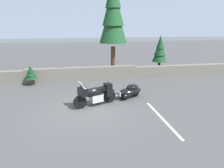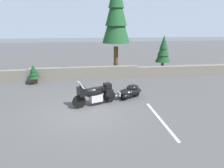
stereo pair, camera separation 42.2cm
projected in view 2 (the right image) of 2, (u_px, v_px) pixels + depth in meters
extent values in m
plane|color=#4C4C4F|center=(87.00, 110.00, 9.65)|extent=(80.00, 80.00, 0.00)
cube|color=slate|center=(85.00, 73.00, 14.83)|extent=(8.00, 0.50, 0.95)
cube|color=slate|center=(186.00, 71.00, 15.99)|extent=(8.00, 0.52, 0.82)
cube|color=#99A8BF|center=(82.00, 16.00, 98.13)|extent=(240.00, 80.00, 16.00)
cylinder|color=black|center=(79.00, 102.00, 9.75)|extent=(0.67, 0.36, 0.66)
cylinder|color=black|center=(109.00, 96.00, 10.50)|extent=(0.67, 0.36, 0.66)
cube|color=silver|center=(96.00, 98.00, 10.13)|extent=(0.71, 0.62, 0.36)
ellipsoid|color=black|center=(94.00, 92.00, 10.00)|extent=(1.28, 0.82, 0.48)
cube|color=black|center=(82.00, 91.00, 9.68)|extent=(0.52, 0.61, 0.40)
cube|color=#9EB7C6|center=(80.00, 85.00, 9.56)|extent=(0.33, 0.48, 0.34)
cube|color=black|center=(99.00, 89.00, 10.10)|extent=(0.65, 0.53, 0.16)
cube|color=black|center=(107.00, 86.00, 10.29)|extent=(0.44, 0.49, 0.28)
cube|color=black|center=(109.00, 93.00, 10.09)|extent=(0.43, 0.29, 0.32)
cube|color=black|center=(104.00, 90.00, 10.60)|extent=(0.43, 0.29, 0.32)
cylinder|color=silver|center=(82.00, 87.00, 9.64)|extent=(0.28, 0.67, 0.04)
cylinder|color=silver|center=(80.00, 97.00, 9.71)|extent=(0.26, 0.15, 0.54)
cylinder|color=black|center=(123.00, 96.00, 10.92)|extent=(0.45, 0.24, 0.44)
cylinder|color=black|center=(136.00, 93.00, 11.29)|extent=(0.45, 0.24, 0.44)
ellipsoid|color=black|center=(130.00, 92.00, 11.06)|extent=(1.64, 1.15, 0.40)
ellipsoid|color=black|center=(133.00, 87.00, 11.08)|extent=(0.87, 0.77, 0.32)
cube|color=silver|center=(119.00, 94.00, 10.75)|extent=(0.17, 0.32, 0.24)
ellipsoid|color=black|center=(127.00, 96.00, 10.63)|extent=(0.54, 0.31, 0.20)
ellipsoid|color=black|center=(120.00, 93.00, 11.17)|extent=(0.54, 0.31, 0.20)
cylinder|color=silver|center=(112.00, 97.00, 10.60)|extent=(0.68, 0.29, 0.05)
cylinder|color=brown|center=(116.00, 61.00, 16.27)|extent=(0.36, 0.36, 2.26)
cone|color=#1E5128|center=(116.00, 19.00, 15.36)|extent=(2.17, 2.17, 3.57)
cone|color=#1E5128|center=(116.00, 4.00, 15.06)|extent=(1.69, 1.69, 3.12)
cylinder|color=brown|center=(162.00, 69.00, 16.51)|extent=(0.22, 0.22, 0.91)
cone|color=#194723|center=(163.00, 53.00, 16.14)|extent=(1.21, 1.21, 1.44)
cone|color=#194723|center=(164.00, 48.00, 16.02)|extent=(0.94, 0.94, 1.26)
cone|color=#194723|center=(164.00, 42.00, 15.89)|extent=(0.67, 0.67, 1.08)
cylinder|color=brown|center=(35.00, 81.00, 13.77)|extent=(0.16, 0.16, 0.38)
cone|color=#143D1E|center=(34.00, 74.00, 13.62)|extent=(0.83, 0.83, 0.60)
cone|color=#143D1E|center=(33.00, 71.00, 13.57)|extent=(0.65, 0.65, 0.53)
cone|color=#143D1E|center=(33.00, 68.00, 13.51)|extent=(0.46, 0.46, 0.45)
cube|color=silver|center=(160.00, 119.00, 8.65)|extent=(0.12, 3.60, 0.01)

